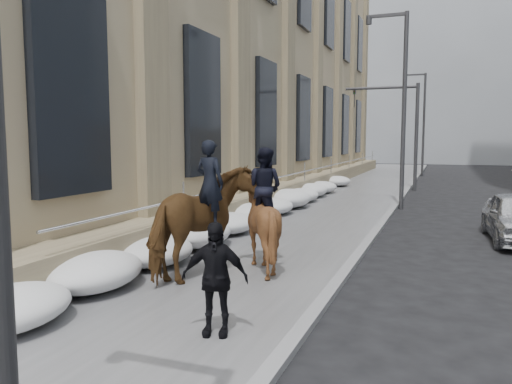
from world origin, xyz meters
TOP-DOWN VIEW (x-y plane):
  - ground at (0.00, 0.00)m, footprint 140.00×140.00m
  - sidewalk at (0.00, 10.00)m, footprint 5.00×80.00m
  - curb at (2.62, 10.00)m, footprint 0.24×80.00m
  - limestone_building at (-5.26, 19.96)m, footprint 6.10×44.00m
  - bg_building_mid at (4.00, 60.00)m, footprint 30.00×12.00m
  - bg_building_far at (-6.00, 72.00)m, footprint 24.00×12.00m
  - streetlight_mid at (2.74, 14.00)m, footprint 1.71×0.24m
  - streetlight_far at (2.74, 34.00)m, footprint 1.71×0.24m
  - traffic_signal at (2.07, 22.00)m, footprint 4.10×0.22m
  - snow_bank at (-1.42, 8.11)m, footprint 1.70×18.10m
  - mounted_horse_left at (0.06, 1.51)m, footprint 1.68×2.82m
  - mounted_horse_right at (0.89, 2.56)m, footprint 1.76×1.92m
  - pedestrian at (1.54, -1.14)m, footprint 1.03×0.62m

SIDE VIEW (x-z plane):
  - ground at x=0.00m, z-range 0.00..0.00m
  - sidewalk at x=0.00m, z-range 0.00..0.12m
  - curb at x=2.62m, z-range 0.00..0.12m
  - snow_bank at x=-1.42m, z-range 0.09..0.85m
  - pedestrian at x=1.54m, z-range 0.12..1.75m
  - mounted_horse_right at x=0.89m, z-range -0.11..2.50m
  - mounted_horse_left at x=0.06m, z-range -0.10..2.67m
  - traffic_signal at x=2.07m, z-range 1.00..7.00m
  - streetlight_mid at x=2.74m, z-range 0.58..8.58m
  - streetlight_far at x=2.74m, z-range 0.58..8.58m
  - limestone_building at x=-5.26m, z-range -0.10..17.90m
  - bg_building_far at x=-6.00m, z-range 0.00..20.00m
  - bg_building_mid at x=4.00m, z-range 0.00..28.00m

